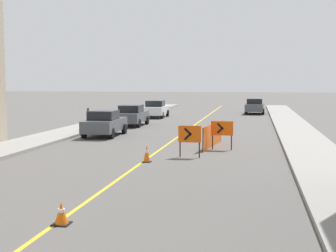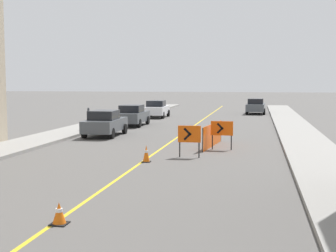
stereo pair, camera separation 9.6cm
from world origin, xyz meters
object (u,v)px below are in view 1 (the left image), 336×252
Objects in this scene: parked_car_curb_near at (105,123)px; traffic_cone_third at (147,154)px; parked_car_curb_far at (156,109)px; parking_meter_far_curb at (88,114)px; arrow_barricade_primary at (190,135)px; arrow_barricade_secondary at (222,129)px; traffic_cone_second at (61,214)px; parked_car_opposite_side at (255,106)px; parked_car_curb_mid at (132,115)px.

traffic_cone_third is at bearing -63.47° from parked_car_curb_near.
parked_car_curb_far is (-0.03, 15.12, 0.00)m from parked_car_curb_near.
parking_meter_far_curb is (-1.80, -13.05, 0.38)m from parked_car_curb_far.
traffic_cone_third is 9.83m from parked_car_curb_near.
parking_meter_far_curb is (-8.11, 9.16, 0.20)m from arrow_barricade_primary.
parking_meter_far_curb is (-1.83, 2.06, 0.38)m from parked_car_curb_near.
parking_meter_far_curb is at bearing 146.89° from arrow_barricade_secondary.
parked_car_curb_far is at bearing 88.10° from parked_car_curb_near.
parked_car_curb_far is at bearing 101.23° from traffic_cone_third.
arrow_barricade_primary is at bearing 81.06° from traffic_cone_second.
parked_car_opposite_side is at bearing 65.43° from parked_car_curb_near.
parked_car_opposite_side is (9.05, 6.60, 0.00)m from parked_car_curb_far.
arrow_barricade_secondary is at bearing -71.12° from parked_car_curb_far.
parking_meter_far_curb reaches higher than traffic_cone_third.
arrow_barricade_secondary is (2.82, 4.15, 0.65)m from traffic_cone_third.
traffic_cone_third is 24.21m from parked_car_curb_far.
arrow_barricade_secondary is 0.32× the size of parked_car_curb_near.
traffic_cone_third is at bearing -73.93° from parked_car_curb_mid.
parked_car_curb_near is at bearing -110.17° from parked_car_opposite_side.
parking_meter_far_curb is at bearing -116.52° from parked_car_opposite_side.
parked_car_curb_far is at bearing 88.44° from parked_car_curb_mid.
parked_car_curb_near is at bearing 128.95° from arrow_barricade_primary.
arrow_barricade_secondary is at bearing 77.51° from traffic_cone_second.
traffic_cone_second is 0.75× the size of traffic_cone_third.
parking_meter_far_curb is (-9.34, 6.54, 0.18)m from arrow_barricade_secondary.
arrow_barricade_secondary is 26.24m from parked_car_opposite_side.
traffic_cone_second is 24.52m from parked_car_curb_mid.
parking_meter_far_curb reaches higher than parked_car_curb_far.
traffic_cone_second is 0.12× the size of parked_car_curb_mid.
arrow_barricade_primary is 0.32× the size of parked_car_opposite_side.
arrow_barricade_primary reaches higher than arrow_barricade_secondary.
arrow_barricade_secondary is 11.40m from parking_meter_far_curb.
parked_car_opposite_side is at bearing 33.95° from parked_car_curb_far.
parked_car_curb_near and parked_car_curb_mid have the same top height.
parked_car_opposite_side reaches higher than arrow_barricade_secondary.
parked_car_opposite_side is (2.75, 28.81, -0.18)m from arrow_barricade_primary.
parked_car_opposite_side is at bearing 57.53° from parked_car_curb_mid.
arrow_barricade_secondary is (1.24, 2.62, 0.02)m from arrow_barricade_primary.
parked_car_curb_mid is 8.38m from parked_car_curb_far.
arrow_barricade_primary is 0.32× the size of parked_car_curb_near.
arrow_barricade_primary is 0.32× the size of parked_car_curb_far.
parked_car_curb_near reaches higher than arrow_barricade_secondary.
parking_meter_far_curb is at bearing -111.70° from parked_car_curb_mid.
parked_car_opposite_side is 22.46m from parking_meter_far_curb.
traffic_cone_second is 20.46m from parking_meter_far_curb.
traffic_cone_third is 0.16× the size of parked_car_curb_near.
parked_car_curb_mid is at bearing 112.14° from arrow_barricade_primary.
parked_car_curb_mid is 0.99× the size of parked_car_opposite_side.
parked_car_curb_mid is 17.54m from parked_car_opposite_side.
traffic_cone_second is 0.12× the size of parked_car_opposite_side.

